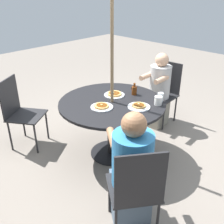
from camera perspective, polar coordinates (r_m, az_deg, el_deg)
The scene contains 14 objects.
ground_plane at distance 3.48m, azimuth 0.00°, elevation -8.86°, with size 12.00×12.00×0.00m, color gray.
patio_table at distance 3.16m, azimuth 0.00°, elevation 0.26°, with size 1.27×1.27×0.74m.
umbrella_pole at distance 3.00m, azimuth 0.00°, elevation 6.94°, with size 0.04×0.04×2.01m, color #846B4C.
patio_chair_north at distance 3.61m, azimuth -19.53°, elevation 0.55°, with size 0.58×0.58×0.93m.
patio_chair_east at distance 2.21m, azimuth 5.24°, elevation -16.09°, with size 0.59×0.59×0.93m.
diner_east at distance 2.35m, azimuth 4.17°, elevation -13.38°, with size 0.56×0.54×1.13m.
patio_chair_south at distance 4.12m, azimuth 11.34°, elevation 4.87°, with size 0.44×0.44×0.93m.
diner_south at distance 3.98m, azimuth 10.03°, elevation 4.08°, with size 0.33×0.48×1.11m.
pancake_plate_a at distance 2.96m, azimuth -2.25°, elevation 1.19°, with size 0.25×0.25×0.04m.
pancake_plate_b at distance 3.27m, azimuth 0.51°, elevation 3.87°, with size 0.25×0.25×0.04m.
pancake_plate_c at distance 2.98m, azimuth 5.88°, elevation 1.25°, with size 0.25×0.25×0.04m.
syrup_bottle at distance 3.30m, azimuth 4.85°, elevation 4.77°, with size 0.09×0.07×0.15m.
coffee_cup at distance 3.05m, azimuth 10.02°, elevation 2.45°, with size 0.09×0.09×0.10m.
drinking_glass_a at distance 3.14m, azimuth 10.48°, elevation 3.15°, with size 0.07×0.07×0.11m, color silver.
Camera 1 is at (-1.97, 2.03, 2.03)m, focal length 42.00 mm.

